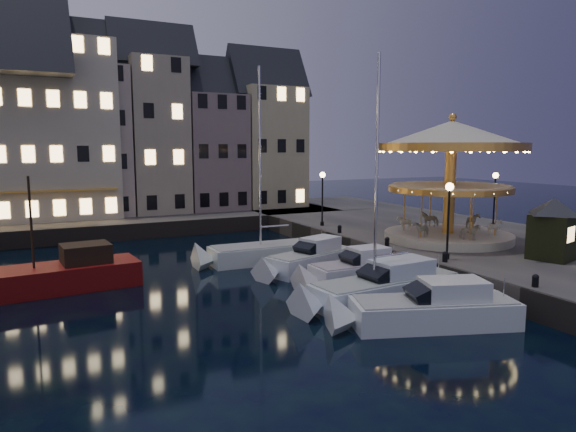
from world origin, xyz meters
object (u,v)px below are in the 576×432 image
motorboat_e (307,261)px  ticket_kiosk (554,218)px  motorboat_c (380,289)px  bollard_d (340,229)px  carousel (451,157)px  streetlamp_b (449,210)px  motorboat_b (424,311)px  red_fishing_boat (60,276)px  streetlamp_c (322,191)px  bollard_a (535,280)px  bollard_b (445,256)px  motorboat_f (264,254)px  motorboat_d (352,273)px  bollard_c (387,241)px  streetlamp_d (495,192)px

motorboat_e → ticket_kiosk: 13.73m
motorboat_c → motorboat_e: (-0.18, 6.91, -0.04)m
bollard_d → carousel: bearing=-50.0°
streetlamp_b → motorboat_b: streetlamp_b is taller
motorboat_b → red_fishing_boat: red_fishing_boat is taller
streetlamp_c → bollard_a: size_ratio=7.32×
streetlamp_b → motorboat_b: 8.37m
bollard_b → motorboat_f: size_ratio=0.05×
streetlamp_b → motorboat_d: bearing=158.0°
motorboat_f → ticket_kiosk: motorboat_f is taller
streetlamp_c → ticket_kiosk: streetlamp_c is taller
motorboat_f → motorboat_d: bearing=-73.6°
bollard_d → motorboat_d: (-4.24, -8.04, -0.97)m
bollard_c → carousel: carousel is taller
bollard_d → ticket_kiosk: ticket_kiosk is taller
bollard_b → motorboat_b: (-5.26, -4.44, -0.96)m
motorboat_b → carousel: carousel is taller
bollard_a → bollard_c: same height
bollard_a → bollard_b: size_ratio=1.00×
motorboat_b → motorboat_d: same height
ticket_kiosk → red_fishing_boat: bearing=156.8°
bollard_c → bollard_d: same height
motorboat_c → motorboat_f: size_ratio=0.97×
motorboat_f → red_fishing_boat: motorboat_f is taller
motorboat_d → carousel: 11.13m
bollard_b → carousel: size_ratio=0.06×
bollard_c → red_fishing_boat: (-18.41, 3.27, -0.89)m
motorboat_b → motorboat_c: size_ratio=0.66×
bollard_d → motorboat_f: motorboat_f is taller
bollard_d → bollard_a: bearing=-90.0°
streetlamp_b → ticket_kiosk: 5.69m
streetlamp_d → motorboat_e: 17.37m
motorboat_f → bollard_b: bearing=-56.5°
bollard_b → motorboat_d: size_ratio=0.09×
bollard_b → bollard_a: bearing=-90.0°
carousel → motorboat_c: bearing=-149.3°
bollard_c → motorboat_c: bearing=-129.5°
streetlamp_c → bollard_c: streetlamp_c is taller
streetlamp_c → motorboat_c: bearing=-110.2°
streetlamp_b → ticket_kiosk: size_ratio=1.09×
streetlamp_d → bollard_a: (-11.90, -13.00, -2.41)m
streetlamp_c → ticket_kiosk: 16.85m
red_fishing_boat → ticket_kiosk: bearing=-23.2°
streetlamp_b → motorboat_f: size_ratio=0.34×
motorboat_d → motorboat_c: bearing=-100.7°
motorboat_e → red_fishing_boat: red_fishing_boat is taller
ticket_kiosk → motorboat_f: bearing=135.9°
streetlamp_b → bollard_a: 6.50m
red_fishing_boat → carousel: carousel is taller
bollard_b → carousel: bearing=45.2°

